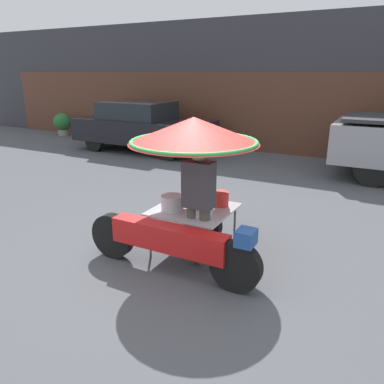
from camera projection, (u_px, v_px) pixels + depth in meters
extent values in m
plane|color=#4C4F54|center=(179.00, 258.00, 5.07)|extent=(36.00, 36.00, 0.00)
cube|color=#38383D|center=(314.00, 86.00, 11.49)|extent=(28.00, 2.00, 3.98)
cube|color=#563323|center=(304.00, 115.00, 10.86)|extent=(23.80, 0.06, 2.40)
cylinder|color=black|center=(236.00, 266.00, 4.24)|extent=(0.61, 0.14, 0.61)
cylinder|color=black|center=(113.00, 236.00, 5.03)|extent=(0.61, 0.14, 0.61)
cube|color=red|center=(169.00, 238.00, 4.59)|extent=(1.56, 0.24, 0.32)
cube|color=#234C93|center=(246.00, 238.00, 4.08)|extent=(0.20, 0.24, 0.18)
cylinder|color=black|center=(203.00, 225.00, 5.46)|extent=(0.55, 0.14, 0.55)
cylinder|color=#515156|center=(209.00, 250.00, 4.63)|extent=(0.03, 0.03, 0.62)
cylinder|color=#515156|center=(235.00, 226.00, 5.36)|extent=(0.03, 0.03, 0.62)
cylinder|color=#515156|center=(150.00, 236.00, 5.02)|extent=(0.03, 0.03, 0.62)
cylinder|color=#515156|center=(182.00, 215.00, 5.75)|extent=(0.03, 0.03, 0.62)
cube|color=#B2B2B7|center=(194.00, 209.00, 5.09)|extent=(1.03, 1.02, 0.02)
cylinder|color=#B2B2B7|center=(194.00, 177.00, 4.95)|extent=(0.03, 0.03, 0.90)
cone|color=red|center=(194.00, 130.00, 4.76)|extent=(1.70, 1.70, 0.34)
torus|color=green|center=(194.00, 142.00, 4.81)|extent=(1.66, 1.66, 0.05)
cylinder|color=#B7B7BC|center=(172.00, 203.00, 5.01)|extent=(0.30, 0.30, 0.20)
cylinder|color=silver|center=(201.00, 208.00, 4.85)|extent=(0.32, 0.32, 0.19)
cylinder|color=red|center=(221.00, 199.00, 5.17)|extent=(0.21, 0.21, 0.20)
cylinder|color=#4C473D|center=(192.00, 234.00, 4.87)|extent=(0.14, 0.14, 0.79)
cylinder|color=#4C473D|center=(205.00, 237.00, 4.79)|extent=(0.14, 0.14, 0.79)
cube|color=#38383D|center=(199.00, 185.00, 4.62)|extent=(0.38, 0.22, 0.59)
sphere|color=#A87A5B|center=(199.00, 153.00, 4.49)|extent=(0.21, 0.21, 0.21)
cylinder|color=black|center=(168.00, 149.00, 10.56)|extent=(0.62, 0.20, 0.62)
cylinder|color=black|center=(193.00, 141.00, 11.85)|extent=(0.62, 0.20, 0.62)
cylinder|color=black|center=(95.00, 141.00, 11.76)|extent=(0.62, 0.20, 0.62)
cylinder|color=black|center=(125.00, 134.00, 13.06)|extent=(0.62, 0.20, 0.62)
cube|color=black|center=(144.00, 130.00, 11.70)|extent=(4.36, 1.81, 0.69)
cube|color=#1E2328|center=(137.00, 110.00, 11.61)|extent=(2.09, 1.59, 0.52)
cylinder|color=black|center=(374.00, 168.00, 8.14)|extent=(0.82, 0.24, 0.82)
cylinder|color=black|center=(378.00, 154.00, 9.55)|extent=(0.82, 0.24, 0.82)
cylinder|color=gray|center=(63.00, 132.00, 14.73)|extent=(0.40, 0.40, 0.23)
sphere|color=#287033|center=(62.00, 122.00, 14.61)|extent=(0.68, 0.68, 0.68)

